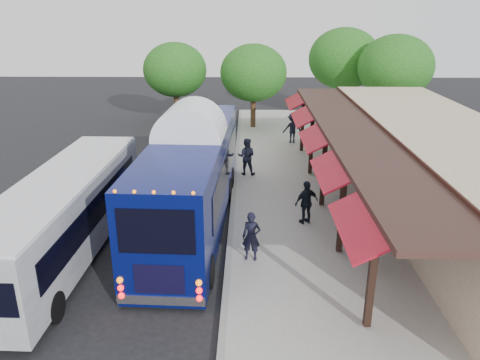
% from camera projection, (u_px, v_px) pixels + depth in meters
% --- Properties ---
extents(ground, '(90.00, 90.00, 0.00)m').
position_uv_depth(ground, '(228.00, 255.00, 16.03)').
color(ground, black).
rests_on(ground, ground).
extents(sidewalk, '(10.00, 40.00, 0.15)m').
position_uv_depth(sidewalk, '(350.00, 208.00, 19.68)').
color(sidewalk, '#9E9B93').
rests_on(sidewalk, ground).
extents(curb, '(0.20, 40.00, 0.16)m').
position_uv_depth(curb, '(233.00, 207.00, 19.76)').
color(curb, gray).
rests_on(curb, ground).
extents(station_shelter, '(8.15, 20.00, 3.60)m').
position_uv_depth(station_shelter, '(437.00, 168.00, 19.02)').
color(station_shelter, tan).
rests_on(station_shelter, ground).
extents(coach_bus, '(3.02, 11.99, 3.80)m').
position_uv_depth(coach_bus, '(192.00, 174.00, 17.81)').
color(coach_bus, '#070E51').
rests_on(coach_bus, ground).
extents(city_bus, '(2.55, 10.54, 2.82)m').
position_uv_depth(city_bus, '(65.00, 213.00, 15.59)').
color(city_bus, gray).
rests_on(city_bus, ground).
extents(ped_a, '(0.65, 0.48, 1.65)m').
position_uv_depth(ped_a, '(251.00, 237.00, 15.21)').
color(ped_a, black).
rests_on(ped_a, sidewalk).
extents(ped_b, '(0.98, 0.80, 1.85)m').
position_uv_depth(ped_b, '(246.00, 156.00, 23.18)').
color(ped_b, black).
rests_on(ped_b, sidewalk).
extents(ped_c, '(1.09, 0.82, 1.72)m').
position_uv_depth(ped_c, '(307.00, 202.00, 17.83)').
color(ped_c, black).
rests_on(ped_c, sidewalk).
extents(ped_d, '(1.29, 0.87, 1.84)m').
position_uv_depth(ped_d, '(292.00, 128.00, 28.76)').
color(ped_d, black).
rests_on(ped_d, sidewalk).
extents(sign_board, '(0.08, 0.50, 1.10)m').
position_uv_depth(sign_board, '(377.00, 252.00, 14.40)').
color(sign_board, black).
rests_on(sign_board, sidewalk).
extents(tree_left, '(4.54, 4.54, 5.82)m').
position_uv_depth(tree_left, '(253.00, 73.00, 31.75)').
color(tree_left, '#382314').
rests_on(tree_left, ground).
extents(tree_mid, '(5.28, 5.28, 6.75)m').
position_uv_depth(tree_mid, '(344.00, 59.00, 34.64)').
color(tree_mid, '#382314').
rests_on(tree_mid, ground).
extents(tree_right, '(5.04, 5.04, 6.45)m').
position_uv_depth(tree_right, '(396.00, 67.00, 31.41)').
color(tree_right, '#382314').
rests_on(tree_right, ground).
extents(tree_far, '(4.54, 4.54, 5.81)m').
position_uv_depth(tree_far, '(175.00, 70.00, 33.43)').
color(tree_far, '#382314').
rests_on(tree_far, ground).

